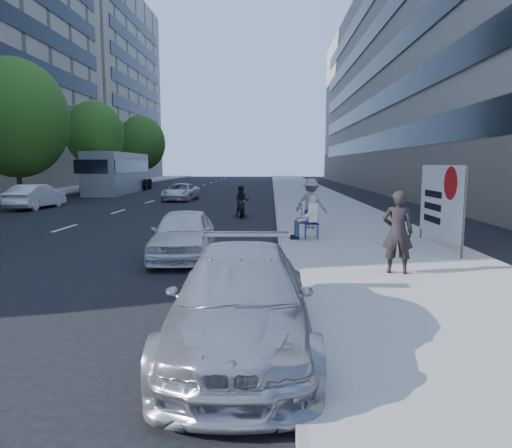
{
  "coord_description": "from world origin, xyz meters",
  "views": [
    {
      "loc": [
        1.18,
        -8.59,
        2.37
      ],
      "look_at": [
        0.82,
        2.32,
        0.94
      ],
      "focal_mm": 32.0,
      "sensor_mm": 36.0,
      "label": 1
    }
  ],
  "objects_px": {
    "parked_sedan": "(241,300)",
    "bus": "(119,173)",
    "seated_protester": "(308,215)",
    "white_sedan_mid": "(36,196)",
    "pedestrian_woman": "(398,232)",
    "motorcycle": "(242,203)",
    "white_sedan_near": "(183,234)",
    "jogger": "(311,204)",
    "white_sedan_far": "(181,192)",
    "protest_banner": "(440,201)"
  },
  "relations": [
    {
      "from": "parked_sedan",
      "to": "bus",
      "type": "relative_size",
      "value": 0.36
    },
    {
      "from": "protest_banner",
      "to": "white_sedan_far",
      "type": "bearing_deg",
      "value": 120.84
    },
    {
      "from": "white_sedan_near",
      "to": "bus",
      "type": "xyz_separation_m",
      "value": [
        -10.59,
        26.89,
        1.01
      ]
    },
    {
      "from": "white_sedan_mid",
      "to": "pedestrian_woman",
      "type": "bearing_deg",
      "value": 138.06
    },
    {
      "from": "parked_sedan",
      "to": "protest_banner",
      "type": "bearing_deg",
      "value": 52.05
    },
    {
      "from": "parked_sedan",
      "to": "white_sedan_mid",
      "type": "bearing_deg",
      "value": 122.47
    },
    {
      "from": "jogger",
      "to": "pedestrian_woman",
      "type": "distance_m",
      "value": 6.72
    },
    {
      "from": "seated_protester",
      "to": "parked_sedan",
      "type": "height_order",
      "value": "seated_protester"
    },
    {
      "from": "protest_banner",
      "to": "pedestrian_woman",
      "type": "bearing_deg",
      "value": -122.6
    },
    {
      "from": "pedestrian_woman",
      "to": "bus",
      "type": "xyz_separation_m",
      "value": [
        -15.39,
        28.97,
        0.63
      ]
    },
    {
      "from": "white_sedan_mid",
      "to": "white_sedan_far",
      "type": "relative_size",
      "value": 0.99
    },
    {
      "from": "seated_protester",
      "to": "white_sedan_far",
      "type": "bearing_deg",
      "value": 113.38
    },
    {
      "from": "parked_sedan",
      "to": "white_sedan_far",
      "type": "distance_m",
      "value": 24.72
    },
    {
      "from": "seated_protester",
      "to": "pedestrian_woman",
      "type": "xyz_separation_m",
      "value": [
        1.48,
        -4.29,
        0.13
      ]
    },
    {
      "from": "jogger",
      "to": "bus",
      "type": "xyz_separation_m",
      "value": [
        -14.2,
        22.36,
        0.62
      ]
    },
    {
      "from": "parked_sedan",
      "to": "white_sedan_far",
      "type": "bearing_deg",
      "value": 101.68
    },
    {
      "from": "white_sedan_mid",
      "to": "motorcycle",
      "type": "xyz_separation_m",
      "value": [
        11.3,
        -3.43,
        -0.02
      ]
    },
    {
      "from": "protest_banner",
      "to": "bus",
      "type": "xyz_separation_m",
      "value": [
        -17.34,
        25.93,
        0.23
      ]
    },
    {
      "from": "protest_banner",
      "to": "white_sedan_far",
      "type": "height_order",
      "value": "protest_banner"
    },
    {
      "from": "white_sedan_far",
      "to": "motorcycle",
      "type": "distance_m",
      "value": 10.3
    },
    {
      "from": "parked_sedan",
      "to": "white_sedan_near",
      "type": "height_order",
      "value": "parked_sedan"
    },
    {
      "from": "seated_protester",
      "to": "parked_sedan",
      "type": "bearing_deg",
      "value": -100.75
    },
    {
      "from": "pedestrian_woman",
      "to": "motorcycle",
      "type": "height_order",
      "value": "pedestrian_woman"
    },
    {
      "from": "motorcycle",
      "to": "seated_protester",
      "type": "bearing_deg",
      "value": -73.52
    },
    {
      "from": "pedestrian_woman",
      "to": "motorcycle",
      "type": "relative_size",
      "value": 0.83
    },
    {
      "from": "pedestrian_woman",
      "to": "motorcycle",
      "type": "distance_m",
      "value": 11.99
    },
    {
      "from": "seated_protester",
      "to": "pedestrian_woman",
      "type": "bearing_deg",
      "value": -71.03
    },
    {
      "from": "jogger",
      "to": "white_sedan_mid",
      "type": "bearing_deg",
      "value": -6.34
    },
    {
      "from": "white_sedan_near",
      "to": "white_sedan_far",
      "type": "height_order",
      "value": "white_sedan_near"
    },
    {
      "from": "seated_protester",
      "to": "motorcycle",
      "type": "height_order",
      "value": "seated_protester"
    },
    {
      "from": "white_sedan_mid",
      "to": "jogger",
      "type": "bearing_deg",
      "value": 152.05
    },
    {
      "from": "jogger",
      "to": "white_sedan_mid",
      "type": "height_order",
      "value": "jogger"
    },
    {
      "from": "jogger",
      "to": "pedestrian_woman",
      "type": "relative_size",
      "value": 1.01
    },
    {
      "from": "pedestrian_woman",
      "to": "white_sedan_mid",
      "type": "xyz_separation_m",
      "value": [
        -15.2,
        14.76,
        -0.35
      ]
    },
    {
      "from": "pedestrian_woman",
      "to": "white_sedan_near",
      "type": "xyz_separation_m",
      "value": [
        -4.8,
        2.09,
        -0.38
      ]
    },
    {
      "from": "bus",
      "to": "parked_sedan",
      "type": "bearing_deg",
      "value": -72.81
    },
    {
      "from": "white_sedan_far",
      "to": "bus",
      "type": "xyz_separation_m",
      "value": [
        -6.89,
        8.42,
        1.08
      ]
    },
    {
      "from": "protest_banner",
      "to": "motorcycle",
      "type": "xyz_separation_m",
      "value": [
        -5.85,
        8.29,
        -0.76
      ]
    },
    {
      "from": "white_sedan_near",
      "to": "jogger",
      "type": "bearing_deg",
      "value": 47.38
    },
    {
      "from": "seated_protester",
      "to": "white_sedan_far",
      "type": "height_order",
      "value": "seated_protester"
    },
    {
      "from": "pedestrian_woman",
      "to": "protest_banner",
      "type": "distance_m",
      "value": 3.64
    },
    {
      "from": "protest_banner",
      "to": "white_sedan_mid",
      "type": "bearing_deg",
      "value": 145.65
    },
    {
      "from": "white_sedan_mid",
      "to": "bus",
      "type": "height_order",
      "value": "bus"
    },
    {
      "from": "jogger",
      "to": "white_sedan_near",
      "type": "xyz_separation_m",
      "value": [
        -3.61,
        -4.53,
        -0.39
      ]
    },
    {
      "from": "motorcycle",
      "to": "parked_sedan",
      "type": "bearing_deg",
      "value": -88.91
    },
    {
      "from": "parked_sedan",
      "to": "white_sedan_far",
      "type": "relative_size",
      "value": 1.08
    },
    {
      "from": "pedestrian_woman",
      "to": "parked_sedan",
      "type": "bearing_deg",
      "value": 62.16
    },
    {
      "from": "seated_protester",
      "to": "white_sedan_far",
      "type": "distance_m",
      "value": 17.71
    },
    {
      "from": "jogger",
      "to": "motorcycle",
      "type": "relative_size",
      "value": 0.84
    },
    {
      "from": "pedestrian_woman",
      "to": "bus",
      "type": "distance_m",
      "value": 32.81
    }
  ]
}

